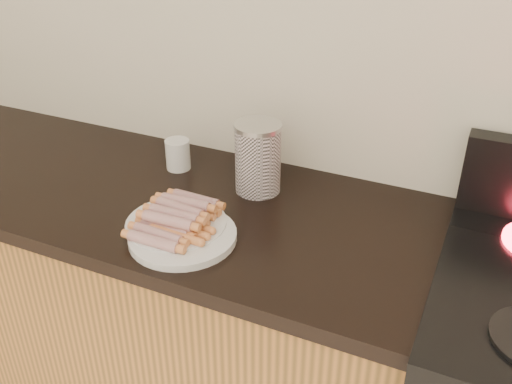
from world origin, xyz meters
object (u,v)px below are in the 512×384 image
at_px(side_plate, 183,236).
at_px(mug, 178,154).
at_px(main_plate, 177,226).
at_px(canister, 258,158).

bearing_deg(side_plate, mug, 122.78).
distance_m(main_plate, mug, 0.33).
distance_m(side_plate, mug, 0.37).
bearing_deg(canister, main_plate, -110.97).
xyz_separation_m(main_plate, side_plate, (0.04, -0.03, 0.00)).
bearing_deg(mug, canister, -4.42).
xyz_separation_m(main_plate, canister, (0.10, 0.26, 0.09)).
height_order(main_plate, side_plate, side_plate).
bearing_deg(main_plate, side_plate, -40.53).
xyz_separation_m(canister, mug, (-0.26, 0.02, -0.05)).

